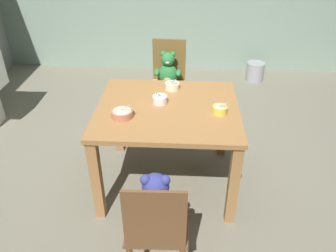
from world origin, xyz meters
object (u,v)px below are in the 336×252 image
teddy_chair_far_center (168,79)px  porridge_bowl_yellow_near_right (220,109)px  porridge_bowl_white_center (160,99)px  porridge_bowl_terracotta_near_left (122,113)px  metal_pail (255,71)px  dining_table (168,120)px  teddy_chair_near_front (156,214)px  porridge_bowl_cream_far_center (172,86)px

teddy_chair_far_center → porridge_bowl_yellow_near_right: (0.44, -0.99, 0.22)m
porridge_bowl_white_center → porridge_bowl_terracotta_near_left: bearing=-138.9°
metal_pail → dining_table: bearing=-116.8°
dining_table → teddy_chair_near_front: 0.91m
teddy_chair_near_front → metal_pail: (1.10, 3.06, -0.43)m
porridge_bowl_terracotta_near_left → dining_table: bearing=27.0°
teddy_chair_far_center → metal_pail: bearing=139.8°
teddy_chair_far_center → porridge_bowl_terracotta_near_left: teddy_chair_far_center is taller
teddy_chair_near_front → dining_table: bearing=-2.3°
teddy_chair_far_center → metal_pail: teddy_chair_far_center is taller
teddy_chair_far_center → porridge_bowl_white_center: size_ratio=7.82×
porridge_bowl_terracotta_near_left → porridge_bowl_white_center: porridge_bowl_terracotta_near_left is taller
dining_table → porridge_bowl_cream_far_center: porridge_bowl_cream_far_center is taller
porridge_bowl_yellow_near_right → metal_pail: size_ratio=0.44×
porridge_bowl_white_center → porridge_bowl_cream_far_center: 0.26m
metal_pail → teddy_chair_near_front: bearing=-109.7°
dining_table → porridge_bowl_yellow_near_right: (0.39, -0.07, 0.15)m
teddy_chair_near_front → porridge_bowl_yellow_near_right: teddy_chair_near_front is taller
teddy_chair_far_center → teddy_chair_near_front: bearing=3.7°
porridge_bowl_terracotta_near_left → porridge_bowl_white_center: size_ratio=1.35×
porridge_bowl_white_center → teddy_chair_far_center: bearing=89.1°
porridge_bowl_cream_far_center → porridge_bowl_yellow_near_right: bearing=-45.9°
porridge_bowl_yellow_near_right → porridge_bowl_cream_far_center: bearing=134.1°
teddy_chair_near_front → porridge_bowl_cream_far_center: bearing=-3.1°
dining_table → porridge_bowl_cream_far_center: 0.34m
dining_table → teddy_chair_far_center: 0.92m
dining_table → porridge_bowl_terracotta_near_left: (-0.32, -0.16, 0.15)m
teddy_chair_far_center → porridge_bowl_terracotta_near_left: size_ratio=5.78×
porridge_bowl_terracotta_near_left → porridge_bowl_white_center: (0.26, 0.22, 0.00)m
porridge_bowl_yellow_near_right → teddy_chair_far_center: bearing=114.0°
dining_table → teddy_chair_far_center: teddy_chair_far_center is taller
dining_table → teddy_chair_near_front: size_ratio=1.27×
teddy_chair_near_front → porridge_bowl_yellow_near_right: 0.96m
porridge_bowl_cream_far_center → metal_pail: size_ratio=0.50×
porridge_bowl_yellow_near_right → porridge_bowl_white_center: bearing=163.7°
porridge_bowl_white_center → metal_pail: 2.47m
dining_table → porridge_bowl_terracotta_near_left: bearing=-153.0°
porridge_bowl_terracotta_near_left → porridge_bowl_cream_far_center: size_ratio=1.27×
porridge_bowl_yellow_near_right → metal_pail: bearing=72.6°
teddy_chair_far_center → porridge_bowl_white_center: bearing=1.5°
porridge_bowl_cream_far_center → metal_pail: porridge_bowl_cream_far_center is taller
teddy_chair_near_front → porridge_bowl_terracotta_near_left: 0.84m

